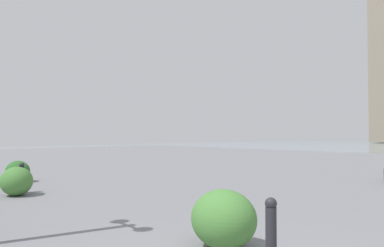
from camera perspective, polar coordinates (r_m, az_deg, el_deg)
bollard_near at (r=4.17m, az=12.32°, el=-16.63°), size 0.13×0.13×0.82m
bollard_mid at (r=10.31m, az=-25.22°, el=-7.62°), size 0.13×0.13×0.77m
shrub_low at (r=4.96m, az=5.00°, el=-14.70°), size 0.91×0.82×0.77m
shrub_round at (r=9.90m, az=-25.87°, el=-8.16°), size 0.83×0.74×0.70m
shrub_wide at (r=12.58m, az=-25.71°, el=-6.80°), size 0.78×0.71×0.67m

